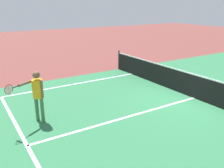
% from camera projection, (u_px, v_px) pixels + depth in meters
% --- Properties ---
extents(ground_plane, '(60.00, 60.00, 0.00)m').
position_uv_depth(ground_plane, '(194.00, 98.00, 9.54)').
color(ground_plane, brown).
extents(court_surface_inbounds, '(10.62, 24.40, 0.00)m').
position_uv_depth(court_surface_inbounds, '(194.00, 98.00, 9.54)').
color(court_surface_inbounds, '#2D7247').
rests_on(court_surface_inbounds, ground_plane).
extents(line_sideline_left, '(0.10, 11.89, 0.01)m').
position_uv_depth(line_sideline_left, '(13.00, 95.00, 9.85)').
color(line_sideline_left, white).
rests_on(line_sideline_left, ground_plane).
extents(line_service_near, '(8.22, 0.10, 0.01)m').
position_uv_depth(line_service_near, '(27.00, 146.00, 6.31)').
color(line_service_near, white).
rests_on(line_service_near, ground_plane).
extents(line_center_service, '(0.10, 6.40, 0.01)m').
position_uv_depth(line_center_service, '(127.00, 117.00, 7.92)').
color(line_center_service, white).
rests_on(line_center_service, ground_plane).
extents(net, '(10.71, 0.09, 1.07)m').
position_uv_depth(net, '(195.00, 86.00, 9.39)').
color(net, '#33383D').
rests_on(net, ground_plane).
extents(player_near, '(0.61, 1.14, 1.62)m').
position_uv_depth(player_near, '(37.00, 91.00, 7.33)').
color(player_near, '#3F7247').
rests_on(player_near, ground_plane).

